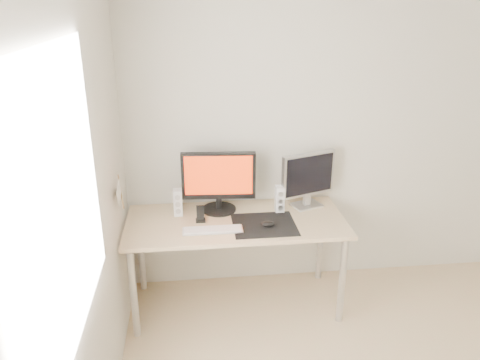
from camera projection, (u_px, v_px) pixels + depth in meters
wall_back at (348, 134)px, 3.67m from camera, size 3.50×0.00×3.50m
wall_left at (67, 265)px, 1.87m from camera, size 0.00×3.50×3.50m
window_pane at (62, 208)px, 1.78m from camera, size 0.00×1.30×1.30m
mousepad at (264, 225)px, 3.35m from camera, size 0.45×0.40×0.00m
mouse at (268, 224)px, 3.31m from camera, size 0.10×0.06×0.04m
desk at (236, 229)px, 3.45m from camera, size 1.60×0.70×0.73m
main_monitor at (219, 180)px, 3.48m from camera, size 0.55×0.28×0.47m
second_monitor at (308, 177)px, 3.56m from camera, size 0.44×0.23×0.43m
speaker_left at (178, 202)px, 3.47m from camera, size 0.06×0.08×0.20m
speaker_right at (280, 199)px, 3.53m from camera, size 0.06×0.08×0.20m
keyboard at (213, 230)px, 3.26m from camera, size 0.42×0.12×0.02m
phone_dock at (200, 217)px, 3.39m from camera, size 0.07×0.06×0.12m
pennant at (120, 192)px, 3.09m from camera, size 0.01×0.23×0.29m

